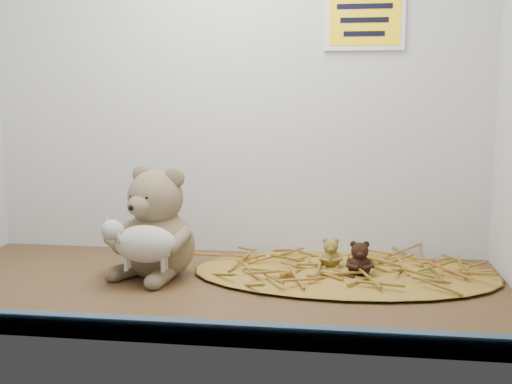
# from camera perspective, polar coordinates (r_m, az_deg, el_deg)

# --- Properties ---
(alcove_shell) EXTENTS (1.20, 0.60, 0.90)m
(alcove_shell) POSITION_cam_1_polar(r_m,az_deg,el_deg) (1.34, -3.49, 11.48)
(alcove_shell) COLOR #442A17
(alcove_shell) RESTS_ON ground
(front_rail) EXTENTS (1.19, 0.02, 0.04)m
(front_rail) POSITION_cam_1_polar(r_m,az_deg,el_deg) (1.04, -7.54, -12.09)
(front_rail) COLOR #365367
(front_rail) RESTS_ON shelf_floor
(straw_bed) EXTENTS (0.65, 0.38, 0.01)m
(straw_bed) POSITION_cam_1_polar(r_m,az_deg,el_deg) (1.39, 7.87, -7.12)
(straw_bed) COLOR olive
(straw_bed) RESTS_ON shelf_floor
(main_teddy) EXTENTS (0.25, 0.26, 0.24)m
(main_teddy) POSITION_cam_1_polar(r_m,az_deg,el_deg) (1.37, -8.74, -2.60)
(main_teddy) COLOR #846F51
(main_teddy) RESTS_ON shelf_floor
(toy_lamb) EXTENTS (0.16, 0.10, 0.11)m
(toy_lamb) POSITION_cam_1_polar(r_m,az_deg,el_deg) (1.30, -9.79, -4.58)
(toy_lamb) COLOR beige
(toy_lamb) RESTS_ON main_teddy
(mini_teddy_tan) EXTENTS (0.06, 0.06, 0.07)m
(mini_teddy_tan) POSITION_cam_1_polar(r_m,az_deg,el_deg) (1.41, 6.66, -5.27)
(mini_teddy_tan) COLOR olive
(mini_teddy_tan) RESTS_ON straw_bed
(mini_teddy_brown) EXTENTS (0.06, 0.07, 0.07)m
(mini_teddy_brown) POSITION_cam_1_polar(r_m,az_deg,el_deg) (1.36, 9.19, -5.72)
(mini_teddy_brown) COLOR black
(mini_teddy_brown) RESTS_ON straw_bed
(wall_sign) EXTENTS (0.16, 0.01, 0.11)m
(wall_sign) POSITION_cam_1_polar(r_m,az_deg,el_deg) (1.52, 9.60, 14.82)
(wall_sign) COLOR yellow
(wall_sign) RESTS_ON back_wall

